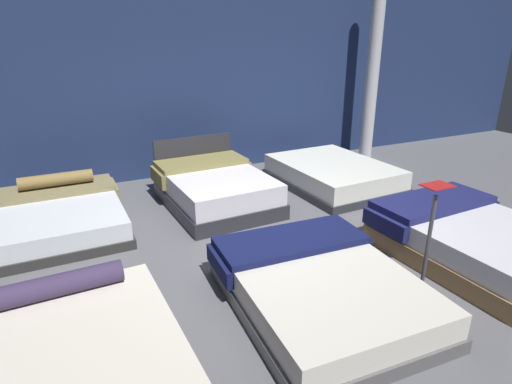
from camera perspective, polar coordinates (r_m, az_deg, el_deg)
ground_plane at (r=5.41m, az=-0.40°, el=-7.05°), size 18.00×18.00×0.02m
showroom_back_wall at (r=7.86m, az=-10.88°, el=14.74°), size 18.00×0.06×3.50m
bed_0 at (r=3.66m, az=-23.26°, el=-20.68°), size 1.68×2.06×0.55m
bed_1 at (r=4.24m, az=8.62°, el=-12.59°), size 1.77×2.17×0.45m
bed_2 at (r=5.60m, az=27.13°, el=-5.63°), size 1.73×2.08×0.55m
bed_3 at (r=6.30m, az=-24.78°, el=-2.85°), size 1.63×2.00×0.63m
bed_4 at (r=6.52m, az=-5.58°, el=0.52°), size 1.57×2.00×0.91m
bed_5 at (r=7.47m, az=10.36°, el=2.36°), size 1.71×2.21×0.42m
price_sign at (r=4.56m, az=22.14°, el=-7.60°), size 0.28×0.24×1.18m
support_pillar at (r=9.18m, az=15.50°, el=15.17°), size 0.26×0.26×3.50m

